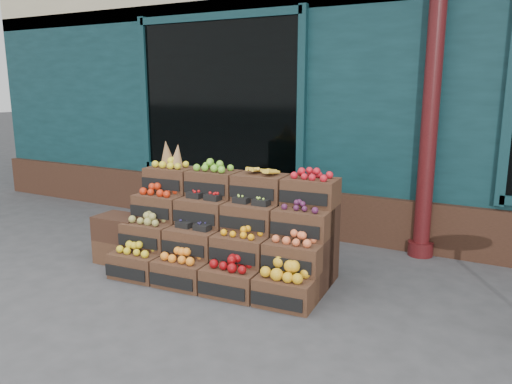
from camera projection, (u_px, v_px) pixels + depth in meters
The scene contains 5 objects.
ground at pixel (238, 300), 4.51m from camera, with size 60.00×60.00×0.00m, color #3A3A3D.
shop_facade at pixel (393, 55), 8.38m from camera, with size 12.00×6.24×4.80m.
crate_display at pixel (227, 236), 5.04m from camera, with size 2.18×1.19×1.32m.
spare_crates at pixel (121, 239), 5.43m from camera, with size 0.54×0.38×0.52m.
shopkeeper at pixel (254, 145), 7.34m from camera, with size 0.76×0.50×2.08m, color #19581B.
Camera 1 is at (2.16, -3.60, 1.91)m, focal length 35.00 mm.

